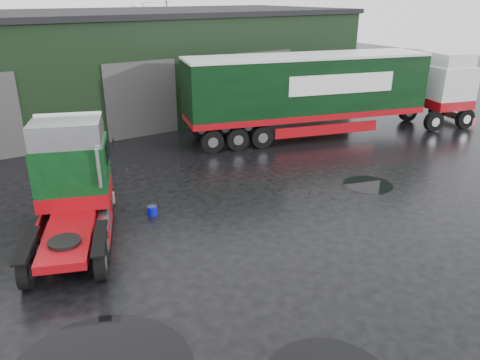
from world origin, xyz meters
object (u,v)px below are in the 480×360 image
warehouse (103,64)px  lorry_right (306,97)px  tree_back_b (156,36)px  wash_bucket (152,211)px  hero_tractor (66,191)px

warehouse → lorry_right: warehouse is taller
warehouse → lorry_right: 13.21m
lorry_right → tree_back_b: bearing=-166.2°
warehouse → wash_bucket: (-3.61, -15.50, -2.99)m
wash_bucket → tree_back_b: 28.25m
tree_back_b → lorry_right: bearing=-92.1°
warehouse → wash_bucket: 16.19m
hero_tractor → wash_bucket: bearing=34.0°
warehouse → lorry_right: (7.25, -11.00, -0.96)m
tree_back_b → warehouse: bearing=-128.7°
lorry_right → tree_back_b: size_ratio=2.23×
warehouse → hero_tractor: warehouse is taller
wash_bucket → tree_back_b: (11.61, 25.50, 3.58)m
warehouse → wash_bucket: bearing=-103.1°
wash_bucket → tree_back_b: tree_back_b is taller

